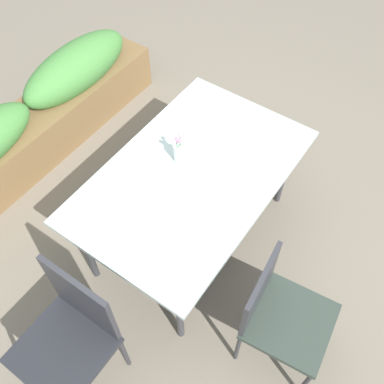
# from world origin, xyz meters

# --- Properties ---
(ground_plane) EXTENTS (12.00, 12.00, 0.00)m
(ground_plane) POSITION_xyz_m (0.00, 0.00, 0.00)
(ground_plane) COLOR #756B5B
(dining_table) EXTENTS (1.65, 1.05, 0.78)m
(dining_table) POSITION_xyz_m (-0.06, 0.08, 0.72)
(dining_table) COLOR #B2C6C1
(dining_table) RESTS_ON ground
(chair_near_left) EXTENTS (0.54, 0.54, 0.86)m
(chair_near_left) POSITION_xyz_m (-0.44, -0.83, 0.49)
(chair_near_left) COLOR #2F3A32
(chair_near_left) RESTS_ON ground
(chair_end_left) EXTENTS (0.50, 0.50, 1.01)m
(chair_end_left) POSITION_xyz_m (-1.25, 0.08, 0.57)
(chair_end_left) COLOR #24252A
(chair_end_left) RESTS_ON ground
(flower_vase) EXTENTS (0.07, 0.07, 0.25)m
(flower_vase) POSITION_xyz_m (-0.01, 0.22, 0.86)
(flower_vase) COLOR silver
(flower_vase) RESTS_ON dining_table
(planter_box) EXTENTS (2.61, 0.48, 0.75)m
(planter_box) POSITION_xyz_m (-0.09, 1.72, 0.35)
(planter_box) COLOR brown
(planter_box) RESTS_ON ground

